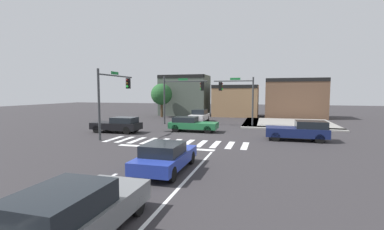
{
  "coord_description": "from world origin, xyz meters",
  "views": [
    {
      "loc": [
        6.49,
        -23.0,
        3.71
      ],
      "look_at": [
        0.17,
        -0.31,
        1.69
      ],
      "focal_mm": 24.96,
      "sensor_mm": 36.0,
      "label": 1
    }
  ],
  "objects_px": {
    "traffic_signal_northwest": "(181,92)",
    "roadside_tree": "(162,94)",
    "traffic_signal_northeast": "(238,93)",
    "car_navy": "(300,130)",
    "traffic_signal_southwest": "(113,91)",
    "car_white": "(199,116)",
    "car_black": "(118,125)",
    "car_gray": "(74,212)",
    "car_blue": "(165,157)",
    "car_green": "(192,124)"
  },
  "relations": [
    {
      "from": "car_blue",
      "to": "car_navy",
      "type": "distance_m",
      "value": 12.42
    },
    {
      "from": "car_green",
      "to": "car_gray",
      "type": "height_order",
      "value": "car_gray"
    },
    {
      "from": "traffic_signal_northwest",
      "to": "car_blue",
      "type": "relative_size",
      "value": 1.27
    },
    {
      "from": "car_navy",
      "to": "roadside_tree",
      "type": "bearing_deg",
      "value": -41.04
    },
    {
      "from": "car_gray",
      "to": "roadside_tree",
      "type": "relative_size",
      "value": 0.9
    },
    {
      "from": "traffic_signal_northeast",
      "to": "roadside_tree",
      "type": "height_order",
      "value": "traffic_signal_northeast"
    },
    {
      "from": "car_green",
      "to": "car_white",
      "type": "relative_size",
      "value": 1.09
    },
    {
      "from": "traffic_signal_northwest",
      "to": "car_gray",
      "type": "height_order",
      "value": "traffic_signal_northwest"
    },
    {
      "from": "car_green",
      "to": "car_white",
      "type": "bearing_deg",
      "value": 98.89
    },
    {
      "from": "car_blue",
      "to": "traffic_signal_southwest",
      "type": "bearing_deg",
      "value": 43.49
    },
    {
      "from": "car_blue",
      "to": "roadside_tree",
      "type": "xyz_separation_m",
      "value": [
        -10.49,
        25.49,
        2.68
      ]
    },
    {
      "from": "car_navy",
      "to": "car_green",
      "type": "bearing_deg",
      "value": -13.94
    },
    {
      "from": "car_navy",
      "to": "car_white",
      "type": "distance_m",
      "value": 14.97
    },
    {
      "from": "car_gray",
      "to": "roadside_tree",
      "type": "xyz_separation_m",
      "value": [
        -10.48,
        31.66,
        2.64
      ]
    },
    {
      "from": "car_navy",
      "to": "car_black",
      "type": "bearing_deg",
      "value": 0.44
    },
    {
      "from": "car_navy",
      "to": "traffic_signal_southwest",
      "type": "bearing_deg",
      "value": 7.69
    },
    {
      "from": "car_black",
      "to": "car_green",
      "type": "height_order",
      "value": "car_black"
    },
    {
      "from": "car_white",
      "to": "roadside_tree",
      "type": "relative_size",
      "value": 0.83
    },
    {
      "from": "car_blue",
      "to": "roadside_tree",
      "type": "distance_m",
      "value": 27.7
    },
    {
      "from": "traffic_signal_southwest",
      "to": "car_white",
      "type": "xyz_separation_m",
      "value": [
        4.28,
        12.61,
        -3.06
      ]
    },
    {
      "from": "roadside_tree",
      "to": "car_white",
      "type": "bearing_deg",
      "value": -33.75
    },
    {
      "from": "traffic_signal_northwest",
      "to": "roadside_tree",
      "type": "height_order",
      "value": "traffic_signal_northwest"
    },
    {
      "from": "car_blue",
      "to": "car_navy",
      "type": "height_order",
      "value": "car_navy"
    },
    {
      "from": "traffic_signal_northeast",
      "to": "roadside_tree",
      "type": "bearing_deg",
      "value": -33.36
    },
    {
      "from": "traffic_signal_northwest",
      "to": "car_green",
      "type": "xyz_separation_m",
      "value": [
        2.64,
        -4.91,
        -3.03
      ]
    },
    {
      "from": "car_black",
      "to": "car_navy",
      "type": "xyz_separation_m",
      "value": [
        15.6,
        0.12,
        0.04
      ]
    },
    {
      "from": "car_blue",
      "to": "car_gray",
      "type": "height_order",
      "value": "car_gray"
    },
    {
      "from": "car_blue",
      "to": "car_gray",
      "type": "xyz_separation_m",
      "value": [
        -0.01,
        -6.17,
        0.05
      ]
    },
    {
      "from": "traffic_signal_northwest",
      "to": "car_white",
      "type": "height_order",
      "value": "traffic_signal_northwest"
    },
    {
      "from": "car_black",
      "to": "car_white",
      "type": "xyz_separation_m",
      "value": [
        5.03,
        10.72,
        0.03
      ]
    },
    {
      "from": "traffic_signal_southwest",
      "to": "traffic_signal_northeast",
      "type": "relative_size",
      "value": 1.04
    },
    {
      "from": "car_gray",
      "to": "car_navy",
      "type": "bearing_deg",
      "value": -23.23
    },
    {
      "from": "traffic_signal_southwest",
      "to": "roadside_tree",
      "type": "distance_m",
      "value": 17.47
    },
    {
      "from": "traffic_signal_northeast",
      "to": "roadside_tree",
      "type": "xyz_separation_m",
      "value": [
        -12.02,
        7.91,
        -0.29
      ]
    },
    {
      "from": "car_green",
      "to": "roadside_tree",
      "type": "distance_m",
      "value": 15.59
    },
    {
      "from": "roadside_tree",
      "to": "traffic_signal_northeast",
      "type": "bearing_deg",
      "value": -33.36
    },
    {
      "from": "traffic_signal_northeast",
      "to": "car_gray",
      "type": "height_order",
      "value": "traffic_signal_northeast"
    },
    {
      "from": "traffic_signal_northwest",
      "to": "car_white",
      "type": "distance_m",
      "value": 4.7
    },
    {
      "from": "car_blue",
      "to": "traffic_signal_northwest",
      "type": "bearing_deg",
      "value": 15.61
    },
    {
      "from": "traffic_signal_southwest",
      "to": "car_white",
      "type": "height_order",
      "value": "traffic_signal_southwest"
    },
    {
      "from": "car_navy",
      "to": "car_green",
      "type": "distance_m",
      "value": 9.55
    },
    {
      "from": "car_black",
      "to": "traffic_signal_northeast",
      "type": "bearing_deg",
      "value": -143.57
    },
    {
      "from": "car_green",
      "to": "car_blue",
      "type": "bearing_deg",
      "value": -79.9
    },
    {
      "from": "car_white",
      "to": "car_gray",
      "type": "relative_size",
      "value": 0.92
    },
    {
      "from": "traffic_signal_southwest",
      "to": "car_navy",
      "type": "height_order",
      "value": "traffic_signal_southwest"
    },
    {
      "from": "traffic_signal_southwest",
      "to": "roadside_tree",
      "type": "bearing_deg",
      "value": 8.81
    },
    {
      "from": "traffic_signal_northwest",
      "to": "car_black",
      "type": "xyz_separation_m",
      "value": [
        -3.69,
        -7.33,
        -3.01
      ]
    },
    {
      "from": "car_blue",
      "to": "car_green",
      "type": "height_order",
      "value": "same"
    },
    {
      "from": "car_navy",
      "to": "car_gray",
      "type": "height_order",
      "value": "car_navy"
    },
    {
      "from": "car_blue",
      "to": "car_green",
      "type": "xyz_separation_m",
      "value": [
        -2.23,
        12.54,
        0.02
      ]
    }
  ]
}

